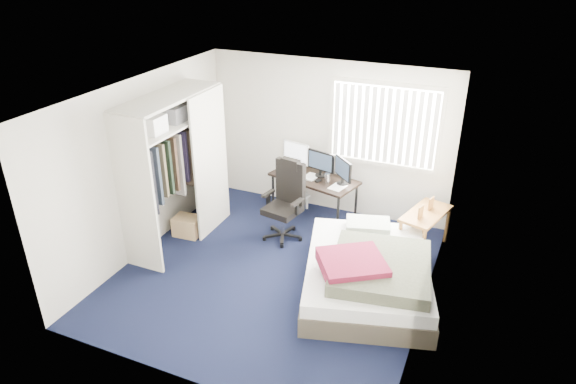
# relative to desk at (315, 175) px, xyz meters

# --- Properties ---
(ground) EXTENTS (4.20, 4.20, 0.00)m
(ground) POSITION_rel_desk_xyz_m (0.07, -1.75, -0.73)
(ground) COLOR black
(ground) RESTS_ON ground
(room_shell) EXTENTS (4.20, 4.20, 4.20)m
(room_shell) POSITION_rel_desk_xyz_m (0.07, -1.75, 0.78)
(room_shell) COLOR silver
(room_shell) RESTS_ON ground
(window_assembly) EXTENTS (1.72, 0.09, 1.32)m
(window_assembly) POSITION_rel_desk_xyz_m (0.97, 0.29, 0.87)
(window_assembly) COLOR white
(window_assembly) RESTS_ON ground
(closet) EXTENTS (0.64, 1.84, 2.22)m
(closet) POSITION_rel_desk_xyz_m (-1.60, -1.49, 0.62)
(closet) COLOR beige
(closet) RESTS_ON ground
(desk) EXTENTS (1.52, 0.98, 1.15)m
(desk) POSITION_rel_desk_xyz_m (0.00, 0.00, 0.00)
(desk) COLOR black
(desk) RESTS_ON ground
(office_chair) EXTENTS (0.67, 0.67, 1.23)m
(office_chair) POSITION_rel_desk_xyz_m (-0.18, -0.79, -0.26)
(office_chair) COLOR black
(office_chair) RESTS_ON ground
(footstool) EXTENTS (0.37, 0.32, 0.26)m
(footstool) POSITION_rel_desk_xyz_m (-0.32, 0.10, -0.53)
(footstool) COLOR white
(footstool) RESTS_ON ground
(nightstand) EXTENTS (0.67, 0.97, 0.79)m
(nightstand) POSITION_rel_desk_xyz_m (1.82, -0.35, -0.19)
(nightstand) COLOR brown
(nightstand) RESTS_ON ground
(bed) EXTENTS (2.05, 2.41, 0.68)m
(bed) POSITION_rel_desk_xyz_m (1.35, -1.66, -0.44)
(bed) COLOR #423B2F
(bed) RESTS_ON ground
(pine_box) EXTENTS (0.42, 0.33, 0.30)m
(pine_box) POSITION_rel_desk_xyz_m (-1.58, -1.36, -0.58)
(pine_box) COLOR tan
(pine_box) RESTS_ON ground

